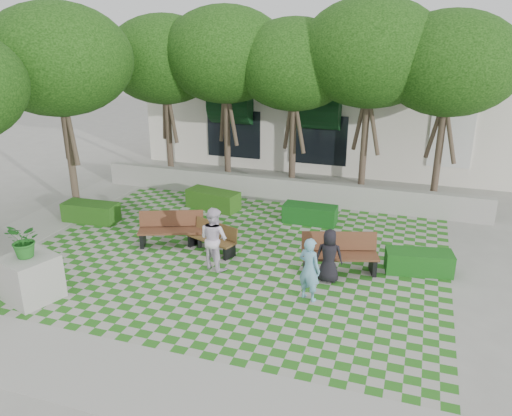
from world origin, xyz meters
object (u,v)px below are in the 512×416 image
(hedge_midleft, at_px, (213,200))
(person_white, at_px, (214,238))
(hedge_east, at_px, (419,262))
(hedge_west, at_px, (91,212))
(bench_east, at_px, (339,254))
(hedge_midright, at_px, (310,214))
(person_dark, at_px, (329,256))
(planter_front, at_px, (30,269))
(bench_west, at_px, (171,229))
(bench_mid, at_px, (213,238))
(person_blue, at_px, (309,269))

(hedge_midleft, height_order, person_white, person_white)
(person_white, bearing_deg, hedge_midleft, -45.30)
(hedge_east, relative_size, hedge_west, 0.93)
(bench_east, xyz_separation_m, hedge_west, (-8.75, 1.02, -0.19))
(hedge_midright, xyz_separation_m, person_dark, (1.37, -3.91, 0.41))
(hedge_midleft, bearing_deg, hedge_midright, -4.03)
(bench_east, xyz_separation_m, planter_front, (-6.93, -3.86, 0.30))
(planter_front, bearing_deg, bench_east, 29.13)
(bench_west, bearing_deg, planter_front, -134.59)
(bench_east, height_order, bench_west, bench_east)
(bench_mid, xyz_separation_m, hedge_east, (5.89, 0.51, -0.10))
(hedge_midleft, bearing_deg, person_white, -66.50)
(bench_mid, bearing_deg, person_dark, 8.48)
(bench_east, xyz_separation_m, person_white, (-3.33, -0.88, 0.37))
(hedge_midleft, relative_size, person_dark, 1.35)
(bench_east, bearing_deg, hedge_midleft, 128.88)
(hedge_midleft, bearing_deg, person_blue, -47.65)
(bench_west, bearing_deg, bench_mid, -23.00)
(planter_front, distance_m, person_dark, 7.48)
(bench_west, distance_m, hedge_midleft, 3.37)
(bench_west, relative_size, person_blue, 1.26)
(hedge_east, bearing_deg, person_dark, -150.59)
(person_white, bearing_deg, hedge_east, -143.16)
(hedge_midleft, distance_m, person_dark, 6.58)
(bench_east, relative_size, hedge_midleft, 1.10)
(hedge_midleft, xyz_separation_m, hedge_west, (-3.50, -2.51, -0.01))
(person_blue, bearing_deg, bench_east, -83.04)
(planter_front, bearing_deg, bench_west, 66.82)
(hedge_midright, height_order, hedge_west, hedge_west)
(hedge_east, distance_m, hedge_west, 10.83)
(person_white, bearing_deg, bench_east, -143.96)
(bench_east, height_order, hedge_midright, bench_east)
(bench_east, distance_m, bench_mid, 3.82)
(hedge_east, distance_m, hedge_midleft, 7.88)
(bench_west, height_order, hedge_east, bench_west)
(hedge_east, xyz_separation_m, hedge_midright, (-3.63, 2.64, 0.01))
(hedge_midleft, bearing_deg, person_dark, -39.42)
(hedge_east, bearing_deg, bench_mid, -175.07)
(hedge_west, distance_m, planter_front, 5.23)
(hedge_midleft, distance_m, person_white, 4.85)
(bench_mid, xyz_separation_m, person_blue, (3.35, -1.84, 0.40))
(bench_mid, distance_m, person_blue, 3.85)
(hedge_midright, relative_size, planter_front, 0.90)
(bench_west, height_order, hedge_midright, bench_west)
(hedge_midright, xyz_separation_m, person_white, (-1.78, -4.15, 0.57))
(hedge_west, xyz_separation_m, planter_front, (1.82, -4.88, 0.49))
(person_blue, height_order, person_dark, person_blue)
(bench_mid, xyz_separation_m, planter_front, (-3.11, -3.98, 0.41))
(person_blue, bearing_deg, hedge_midleft, -25.62)
(hedge_midleft, bearing_deg, hedge_west, -144.31)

